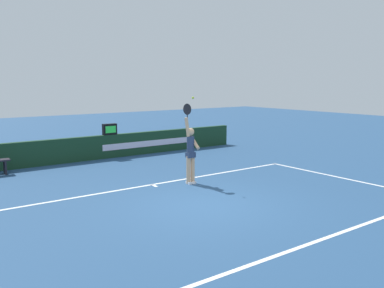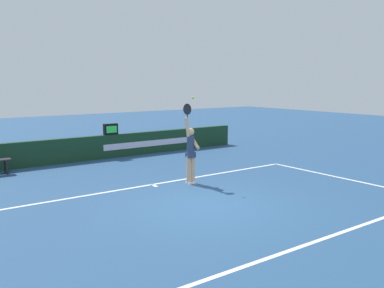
# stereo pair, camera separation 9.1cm
# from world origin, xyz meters

# --- Properties ---
(ground_plane) EXTENTS (60.00, 60.00, 0.00)m
(ground_plane) POSITION_xyz_m (0.00, 0.00, 0.00)
(ground_plane) COLOR navy
(court_lines) EXTENTS (11.04, 5.95, 0.00)m
(court_lines) POSITION_xyz_m (0.00, -0.28, 0.00)
(court_lines) COLOR white
(court_lines) RESTS_ON ground
(back_wall) EXTENTS (14.37, 0.24, 0.96)m
(back_wall) POSITION_xyz_m (0.01, 7.54, 0.48)
(back_wall) COLOR #163821
(back_wall) RESTS_ON ground
(speed_display) EXTENTS (0.58, 0.21, 0.45)m
(speed_display) POSITION_xyz_m (0.97, 7.54, 1.18)
(speed_display) COLOR black
(speed_display) RESTS_ON back_wall
(tennis_player) EXTENTS (0.46, 0.49, 2.48)m
(tennis_player) POSITION_xyz_m (1.04, 2.04, 1.03)
(tennis_player) COLOR tan
(tennis_player) RESTS_ON ground
(tennis_ball) EXTENTS (0.07, 0.07, 0.07)m
(tennis_ball) POSITION_xyz_m (0.95, 1.79, 2.64)
(tennis_ball) COLOR #C6E531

